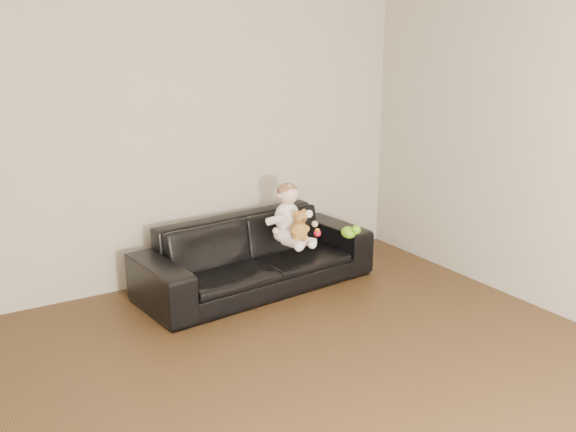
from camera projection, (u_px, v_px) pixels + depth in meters
wall_back at (123, 128)px, 4.85m from camera, size 5.00×0.00×5.00m
sofa at (256, 255)px, 5.14m from camera, size 1.98×0.94×0.56m
baby at (289, 217)px, 5.10m from camera, size 0.37×0.44×0.48m
teddy_bear at (300, 226)px, 4.99m from camera, size 0.17×0.17×0.25m
toy_green at (349, 232)px, 5.26m from camera, size 0.15×0.17×0.10m
toy_rattle at (317, 233)px, 5.29m from camera, size 0.07×0.07×0.06m
toy_blue_disc at (348, 235)px, 5.32m from camera, size 0.13×0.13×0.01m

